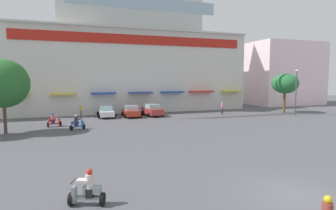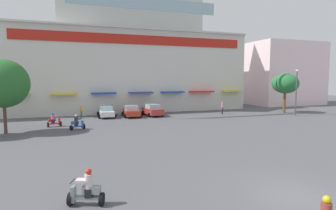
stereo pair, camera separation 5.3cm
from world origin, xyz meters
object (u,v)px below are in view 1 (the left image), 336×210
Objects in this scene: plaza_tree_0 at (3,84)px; parked_car_1 at (131,111)px; pedestrian_1 at (81,110)px; parked_car_2 at (152,110)px; plaza_tree_1 at (285,84)px; parked_car_0 at (106,112)px; scooter_rider_2 at (87,191)px; pedestrian_0 at (222,107)px; scooter_rider_0 at (54,121)px; scooter_rider_3 at (77,123)px; streetlamp_near at (296,89)px.

plaza_tree_0 is 15.47m from parked_car_1.
parked_car_2 is at bearing -11.04° from pedestrian_1.
parked_car_0 is at bearing 171.35° from plaza_tree_1.
plaza_tree_0 is at bearing 109.99° from scooter_rider_2.
plaza_tree_1 reaches higher than parked_car_0.
pedestrian_0 is (9.75, -1.60, 0.23)m from parked_car_2.
parked_car_2 is (-19.24, 3.07, -3.48)m from plaza_tree_1.
pedestrian_1 is (-28.38, 4.86, -3.33)m from plaza_tree_1.
scooter_rider_2 is at bearing -98.23° from parked_car_0.
plaza_tree_1 is at bearing -8.65° from parked_car_0.
plaza_tree_0 reaches higher than pedestrian_0.
scooter_rider_2 is at bearing -83.23° from scooter_rider_0.
plaza_tree_1 is 36.25m from scooter_rider_2.
streetlamp_near is (28.35, 1.38, 3.03)m from scooter_rider_3.
parked_car_0 is 2.95× the size of scooter_rider_0.
parked_car_0 is 25.62m from scooter_rider_2.
parked_car_1 is at bearing 28.82° from plaza_tree_0.
scooter_rider_0 is at bearing -114.28° from pedestrian_1.
streetlamp_near is (30.62, -1.24, 3.04)m from scooter_rider_0.
parked_car_0 is 3.27m from pedestrian_1.
parked_car_1 is 2.55× the size of pedestrian_1.
parked_car_2 reaches higher than scooter_rider_2.
streetlamp_near reaches higher than pedestrian_0.
scooter_rider_3 is 28.55m from streetlamp_near.
plaza_tree_0 is 4.43× the size of scooter_rider_3.
plaza_tree_0 is 1.09× the size of streetlamp_near.
plaza_tree_0 is at bearing -167.73° from pedestrian_0.
plaza_tree_1 is at bearing 2.98° from scooter_rider_0.
streetlamp_near reaches higher than plaza_tree_1.
pedestrian_0 is 19.19m from pedestrian_1.
scooter_rider_3 is (-0.09, 17.26, 0.03)m from scooter_rider_2.
parked_car_1 is 2.89m from parked_car_2.
streetlamp_near is (18.55, -5.94, 2.88)m from parked_car_2.
plaza_tree_1 is (35.27, 4.13, -0.30)m from plaza_tree_0.
pedestrian_0 is (-9.49, 1.48, -3.25)m from plaza_tree_1.
scooter_rider_2 is 0.98× the size of scooter_rider_3.
plaza_tree_0 is at bearing -151.18° from parked_car_1.
parked_car_0 is 25.66m from streetlamp_near.
pedestrian_1 is at bearing 168.96° from parked_car_2.
scooter_rider_0 is at bearing -158.69° from parked_car_2.
parked_car_1 is 25.53m from scooter_rider_2.
pedestrian_1 is at bearing 88.77° from scooter_rider_2.
pedestrian_1 reaches higher than parked_car_2.
pedestrian_1 is 0.26× the size of streetlamp_near.
pedestrian_0 is at bearing 153.74° from streetlamp_near.
pedestrian_0 is at bearing 49.74° from scooter_rider_2.
pedestrian_0 reaches higher than scooter_rider_3.
parked_car_1 is 10.08m from scooter_rider_3.
plaza_tree_1 is at bearing -7.96° from parked_car_1.
pedestrian_1 is at bearing 65.72° from scooter_rider_0.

